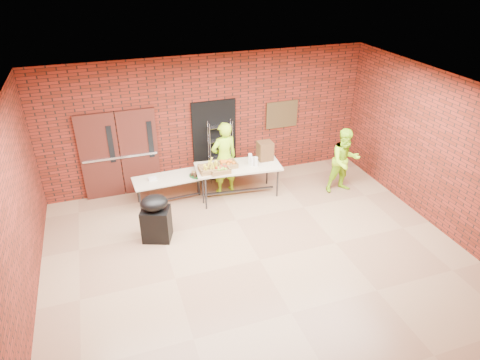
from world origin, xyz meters
name	(u,v)px	position (x,y,z in m)	size (l,w,h in m)	color
room	(262,188)	(0.00, 0.00, 1.60)	(8.08, 7.08, 3.28)	#886549
double_doors	(120,154)	(-2.20, 3.44, 1.05)	(1.78, 0.12, 2.10)	#3E1711
dark_doorway	(214,141)	(0.10, 3.46, 1.05)	(1.10, 0.06, 2.10)	black
bronze_plaque	(282,114)	(1.90, 3.45, 1.55)	(0.85, 0.04, 0.70)	#403119
wire_rack	(221,152)	(0.22, 3.32, 0.81)	(0.59, 0.20, 1.62)	#B3B2B9
table_left	(169,180)	(-1.23, 2.64, 0.61)	(1.65, 0.75, 0.67)	beige
table_right	(238,168)	(0.38, 2.44, 0.75)	(2.06, 1.03, 0.81)	beige
basket_bananas	(210,169)	(-0.31, 2.37, 0.88)	(0.50, 0.39, 0.16)	olive
basket_oranges	(227,164)	(0.12, 2.47, 0.88)	(0.45, 0.35, 0.14)	olive
basket_apples	(220,170)	(-0.12, 2.26, 0.88)	(0.45, 0.35, 0.14)	olive
muffin_tray	(197,174)	(-0.58, 2.54, 0.71)	(0.38, 0.38, 0.10)	#13471B
napkin_box	(153,179)	(-1.59, 2.66, 0.70)	(0.18, 0.12, 0.06)	silver
coffee_dispenser	(265,151)	(1.10, 2.55, 1.04)	(0.34, 0.31, 0.45)	#52331C
cup_stack_front	(252,162)	(0.69, 2.32, 0.93)	(0.07, 0.07, 0.22)	silver
cup_stack_mid	(256,162)	(0.76, 2.27, 0.93)	(0.08, 0.08, 0.23)	silver
cup_stack_back	(250,159)	(0.67, 2.43, 0.95)	(0.09, 0.09, 0.27)	silver
covered_grill	(156,218)	(-1.75, 1.34, 0.51)	(0.68, 0.63, 1.01)	black
volunteer_woman	(224,158)	(0.13, 2.75, 0.90)	(0.66, 0.43, 1.80)	#A3E919
volunteer_man	(345,161)	(2.88, 1.87, 0.81)	(0.79, 0.61, 1.62)	#A3E919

